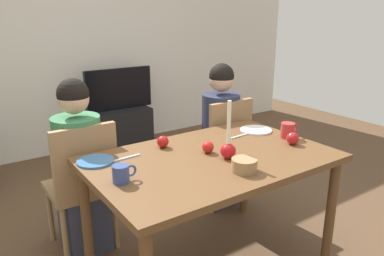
% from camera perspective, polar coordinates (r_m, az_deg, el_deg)
% --- Properties ---
extents(back_wall, '(6.40, 0.10, 2.60)m').
position_cam_1_polar(back_wall, '(4.40, -18.53, 13.17)').
color(back_wall, silver).
rests_on(back_wall, ground).
extents(dining_table, '(1.40, 0.90, 0.75)m').
position_cam_1_polar(dining_table, '(2.22, 2.94, -6.28)').
color(dining_table, brown).
rests_on(dining_table, ground).
extents(chair_left, '(0.40, 0.40, 0.90)m').
position_cam_1_polar(chair_left, '(2.54, -16.21, -7.65)').
color(chair_left, '#99754C').
rests_on(chair_left, ground).
extents(chair_right, '(0.40, 0.40, 0.90)m').
position_cam_1_polar(chair_right, '(3.06, 4.63, -2.68)').
color(chair_right, '#99754C').
rests_on(chair_right, ground).
extents(person_left_child, '(0.30, 0.30, 1.17)m').
position_cam_1_polar(person_left_child, '(2.55, -16.56, -6.21)').
color(person_left_child, '#33384C').
rests_on(person_left_child, ground).
extents(person_right_child, '(0.30, 0.30, 1.17)m').
position_cam_1_polar(person_right_child, '(3.06, 4.28, -1.49)').
color(person_right_child, '#33384C').
rests_on(person_right_child, ground).
extents(tv_stand, '(0.64, 0.40, 0.48)m').
position_cam_1_polar(tv_stand, '(4.46, -10.64, -0.10)').
color(tv_stand, black).
rests_on(tv_stand, ground).
extents(tv, '(0.79, 0.05, 0.46)m').
position_cam_1_polar(tv, '(4.35, -10.99, 5.82)').
color(tv, black).
rests_on(tv, tv_stand).
extents(candle_centerpiece, '(0.09, 0.09, 0.34)m').
position_cam_1_polar(candle_centerpiece, '(2.14, 5.49, -2.88)').
color(candle_centerpiece, red).
rests_on(candle_centerpiece, dining_table).
extents(plate_left, '(0.21, 0.21, 0.01)m').
position_cam_1_polar(plate_left, '(2.17, -14.41, -4.89)').
color(plate_left, teal).
rests_on(plate_left, dining_table).
extents(plate_right, '(0.22, 0.22, 0.01)m').
position_cam_1_polar(plate_right, '(2.68, 9.64, -0.31)').
color(plate_right, white).
rests_on(plate_right, dining_table).
extents(mug_left, '(0.13, 0.08, 0.09)m').
position_cam_1_polar(mug_left, '(1.89, -10.62, -6.81)').
color(mug_left, '#33477F').
rests_on(mug_left, dining_table).
extents(mug_right, '(0.14, 0.09, 0.10)m').
position_cam_1_polar(mug_right, '(2.57, 14.33, -0.33)').
color(mug_right, '#B72D2D').
rests_on(mug_right, dining_table).
extents(fork_left, '(0.18, 0.03, 0.01)m').
position_cam_1_polar(fork_left, '(2.19, -9.93, -4.48)').
color(fork_left, silver).
rests_on(fork_left, dining_table).
extents(fork_right, '(0.18, 0.03, 0.01)m').
position_cam_1_polar(fork_right, '(2.55, 7.36, -1.17)').
color(fork_right, silver).
rests_on(fork_right, dining_table).
extents(bowl_walnuts, '(0.14, 0.14, 0.07)m').
position_cam_1_polar(bowl_walnuts, '(2.00, 7.90, -5.56)').
color(bowl_walnuts, '#99754C').
rests_on(bowl_walnuts, dining_table).
extents(apple_near_candle, '(0.07, 0.07, 0.07)m').
position_cam_1_polar(apple_near_candle, '(2.23, 2.43, -2.90)').
color(apple_near_candle, red).
rests_on(apple_near_candle, dining_table).
extents(apple_by_left_plate, '(0.07, 0.07, 0.07)m').
position_cam_1_polar(apple_by_left_plate, '(2.32, -4.44, -2.08)').
color(apple_by_left_plate, '#B61514').
rests_on(apple_by_left_plate, dining_table).
extents(apple_by_right_mug, '(0.08, 0.08, 0.08)m').
position_cam_1_polar(apple_by_right_mug, '(2.45, 14.98, -1.55)').
color(apple_by_right_mug, '#B1181C').
rests_on(apple_by_right_mug, dining_table).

